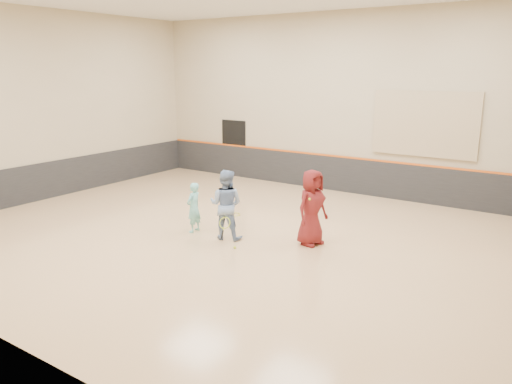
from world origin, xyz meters
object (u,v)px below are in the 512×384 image
Objects in this scene: instructor at (226,205)px; spare_racket at (236,214)px; young_man at (312,207)px; girl at (194,208)px.

instructor reaches higher than spare_racket.
young_man reaches higher than instructor.
girl is 1.04m from instructor.
young_man is (2.98, 0.86, 0.27)m from girl.
instructor reaches higher than girl.
instructor is at bearing -60.25° from spare_racket.
girl is at bearing 120.10° from young_man.
instructor is 2.13m from young_man.
young_man is at bearing 101.95° from girl.
instructor is 2.22m from spare_racket.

